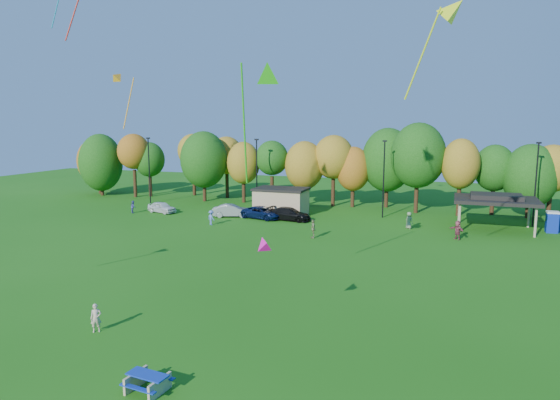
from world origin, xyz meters
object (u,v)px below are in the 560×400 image
(kite_flyer, at_px, (96,318))
(car_b, at_px, (232,211))
(car_c, at_px, (262,213))
(car_a, at_px, (162,207))
(car_d, at_px, (289,214))
(picnic_table, at_px, (148,381))

(kite_flyer, relative_size, car_b, 0.34)
(car_b, xyz_separation_m, car_c, (3.80, 0.17, -0.04))
(car_a, distance_m, car_d, 16.53)
(picnic_table, distance_m, car_d, 37.44)
(picnic_table, xyz_separation_m, kite_flyer, (-6.06, 4.21, 0.33))
(car_a, bearing_deg, kite_flyer, -136.36)
(picnic_table, relative_size, car_c, 0.37)
(car_c, xyz_separation_m, car_d, (3.35, 0.06, 0.03))
(car_a, relative_size, car_c, 0.79)
(picnic_table, relative_size, car_b, 0.42)
(picnic_table, height_order, car_b, car_b)
(picnic_table, height_order, car_d, car_d)
(car_a, distance_m, car_c, 13.18)
(kite_flyer, bearing_deg, car_a, 81.44)
(kite_flyer, height_order, car_b, kite_flyer)
(car_d, bearing_deg, kite_flyer, -172.90)
(car_b, height_order, car_d, car_b)
(car_b, bearing_deg, car_d, -107.54)
(car_b, bearing_deg, picnic_table, -179.66)
(car_c, relative_size, car_d, 1.00)
(car_a, bearing_deg, car_b, -71.27)
(kite_flyer, distance_m, car_a, 36.13)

